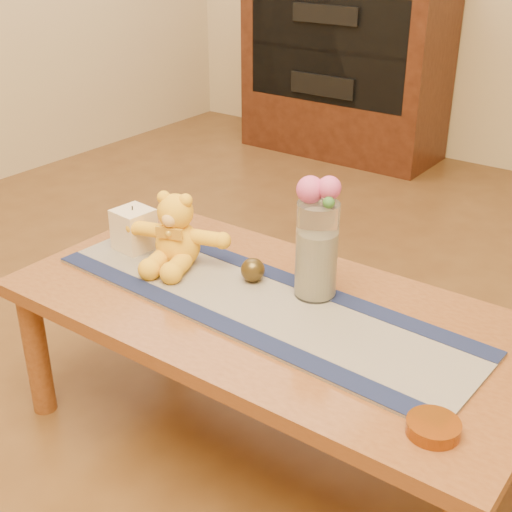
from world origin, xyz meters
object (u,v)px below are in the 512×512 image
Objects in this scene: teddy_bear at (177,230)px; glass_vase at (317,250)px; bronze_ball at (253,270)px; amber_dish at (433,427)px; pillar_candle at (134,229)px.

teddy_bear is 0.43m from glass_vase.
bronze_ball is 0.71m from amber_dish.
glass_vase is 0.21m from bronze_ball.
teddy_bear is 2.43× the size of pillar_candle.
amber_dish is (0.65, -0.29, -0.03)m from bronze_ball.
amber_dish is at bearing -12.99° from pillar_candle.
pillar_candle is (-0.17, -0.01, -0.04)m from teddy_bear.
pillar_candle is at bearing -174.38° from bronze_ball.
teddy_bear is 2.79× the size of amber_dish.
amber_dish is at bearing -34.29° from glass_vase.
pillar_candle is 0.41m from bronze_ball.
glass_vase is (0.59, 0.08, 0.07)m from pillar_candle.
bronze_ball reaches higher than amber_dish.
glass_vase reaches higher than amber_dish.
glass_vase reaches higher than pillar_candle.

